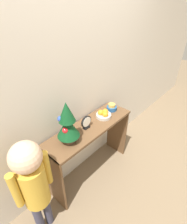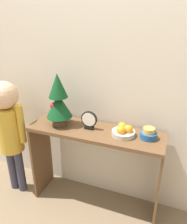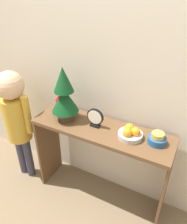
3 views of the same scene
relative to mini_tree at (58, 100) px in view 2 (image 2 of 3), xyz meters
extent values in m
plane|color=#7A664C|center=(0.32, -0.16, -1.00)|extent=(12.00, 12.00, 0.00)
cube|color=beige|center=(0.32, 0.23, 0.25)|extent=(7.00, 0.05, 2.50)
cube|color=brown|center=(0.32, 0.01, -0.24)|extent=(1.13, 0.34, 0.03)
cube|color=brown|center=(-0.24, 0.01, -0.61)|extent=(0.02, 0.31, 0.77)
cube|color=brown|center=(0.87, 0.01, -0.61)|extent=(0.02, 0.31, 0.77)
cylinder|color=#4C3828|center=(0.00, 0.00, -0.20)|extent=(0.13, 0.13, 0.05)
cylinder|color=brown|center=(0.00, 0.00, -0.15)|extent=(0.02, 0.02, 0.04)
cone|color=#0F421E|center=(0.00, 0.00, -0.05)|extent=(0.22, 0.22, 0.20)
cone|color=#0F421E|center=(0.00, 0.00, 0.12)|extent=(0.16, 0.16, 0.20)
sphere|color=#2D4CA8|center=(-0.04, 0.04, 0.05)|extent=(0.06, 0.06, 0.06)
sphere|color=#2D4CA8|center=(0.00, 0.04, 0.06)|extent=(0.04, 0.04, 0.04)
sphere|color=red|center=(-0.04, -0.01, -0.05)|extent=(0.06, 0.06, 0.06)
cylinder|color=#B7B2A8|center=(0.55, 0.01, -0.21)|extent=(0.18, 0.18, 0.04)
sphere|color=orange|center=(0.59, 0.02, -0.17)|extent=(0.07, 0.07, 0.07)
sphere|color=orange|center=(0.53, 0.04, -0.17)|extent=(0.07, 0.07, 0.07)
sphere|color=orange|center=(0.54, -0.02, -0.17)|extent=(0.07, 0.07, 0.07)
cylinder|color=#235189|center=(0.74, 0.03, -0.20)|extent=(0.13, 0.13, 0.05)
cylinder|color=gold|center=(0.74, 0.03, -0.16)|extent=(0.09, 0.09, 0.04)
cube|color=black|center=(0.26, 0.02, -0.21)|extent=(0.08, 0.04, 0.02)
cylinder|color=black|center=(0.26, 0.02, -0.14)|extent=(0.14, 0.02, 0.14)
cylinder|color=white|center=(0.26, 0.01, -0.14)|extent=(0.12, 0.00, 0.12)
cylinder|color=#38384C|center=(-0.53, -0.09, -0.76)|extent=(0.08, 0.08, 0.47)
cylinder|color=#38384C|center=(-0.43, -0.09, -0.76)|extent=(0.08, 0.08, 0.47)
cylinder|color=gold|center=(-0.48, -0.09, -0.32)|extent=(0.22, 0.22, 0.42)
sphere|color=#E0B28E|center=(-0.48, -0.09, 0.01)|extent=(0.24, 0.24, 0.24)
cylinder|color=gold|center=(-0.34, -0.09, -0.24)|extent=(0.06, 0.06, 0.36)
camera|label=1|loc=(-0.80, -1.04, 0.97)|focal=28.00mm
camera|label=2|loc=(0.87, -1.47, 0.62)|focal=35.00mm
camera|label=3|loc=(0.91, -1.23, 0.76)|focal=35.00mm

